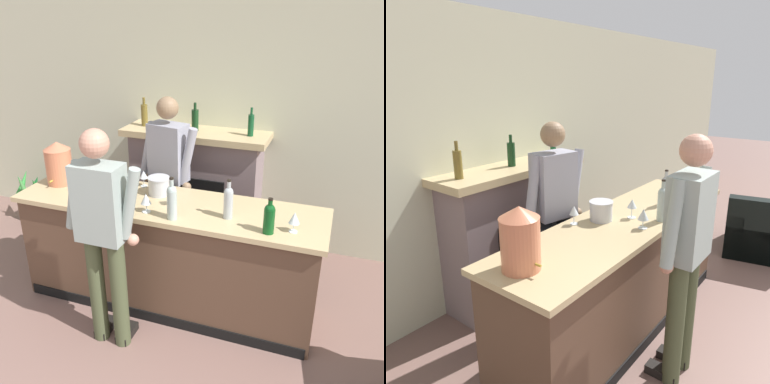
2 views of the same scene
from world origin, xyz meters
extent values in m
cube|color=beige|center=(0.00, 3.99, 1.38)|extent=(12.00, 0.07, 2.75)
cube|color=brown|center=(-0.17, 2.55, 0.49)|extent=(2.63, 0.66, 0.98)
cube|color=tan|center=(-0.17, 2.55, 1.00)|extent=(2.70, 0.73, 0.04)
cube|color=black|center=(-0.17, 2.22, 0.05)|extent=(2.58, 0.01, 0.10)
cube|color=slate|center=(-0.33, 3.73, 0.64)|extent=(1.43, 0.44, 1.27)
cube|color=black|center=(-0.33, 3.50, 0.47)|extent=(0.79, 0.02, 0.81)
cube|color=tan|center=(-0.33, 3.71, 1.31)|extent=(1.59, 0.52, 0.07)
cylinder|color=brown|center=(-0.93, 3.71, 1.46)|extent=(0.07, 0.07, 0.24)
cylinder|color=brown|center=(-0.93, 3.71, 1.62)|extent=(0.03, 0.03, 0.08)
cylinder|color=#133519|center=(-0.33, 3.71, 1.46)|extent=(0.08, 0.08, 0.22)
cylinder|color=#133519|center=(-0.33, 3.71, 1.61)|extent=(0.03, 0.03, 0.07)
cylinder|color=#124624|center=(0.27, 3.71, 1.45)|extent=(0.06, 0.06, 0.22)
cylinder|color=#124624|center=(0.27, 3.71, 1.60)|extent=(0.02, 0.02, 0.07)
cube|color=black|center=(2.24, 1.94, 0.21)|extent=(1.05, 0.94, 0.42)
cube|color=black|center=(1.89, 1.86, 0.39)|extent=(0.33, 0.79, 0.79)
cube|color=black|center=(2.19, 2.22, 0.28)|extent=(0.93, 0.38, 0.56)
cylinder|color=#444B30|center=(-0.32, 1.91, 0.48)|extent=(0.13, 0.13, 0.97)
cube|color=black|center=(-0.32, 1.98, 0.04)|extent=(0.10, 0.24, 0.07)
cylinder|color=#444B30|center=(-0.52, 1.91, 0.48)|extent=(0.13, 0.13, 0.97)
cube|color=black|center=(-0.52, 1.98, 0.04)|extent=(0.10, 0.24, 0.07)
cube|color=#92A19A|center=(-0.42, 1.91, 1.26)|extent=(0.36, 0.22, 0.59)
cylinder|color=#92A19A|center=(-0.19, 1.93, 1.28)|extent=(0.20, 0.08, 0.57)
sphere|color=tan|center=(-0.19, 1.95, 0.98)|extent=(0.09, 0.09, 0.09)
cylinder|color=#92A19A|center=(-0.65, 1.93, 1.28)|extent=(0.20, 0.08, 0.57)
sphere|color=tan|center=(-0.65, 1.95, 0.98)|extent=(0.09, 0.09, 0.09)
sphere|color=tan|center=(-0.42, 1.91, 1.71)|extent=(0.21, 0.21, 0.21)
cylinder|color=black|center=(-0.50, 3.15, 0.49)|extent=(0.13, 0.13, 0.98)
cube|color=black|center=(-0.51, 3.08, 0.04)|extent=(0.15, 0.26, 0.07)
cylinder|color=black|center=(-0.30, 3.11, 0.49)|extent=(0.13, 0.13, 0.98)
cube|color=black|center=(-0.31, 3.04, 0.04)|extent=(0.15, 0.26, 0.07)
cube|color=#9293A3|center=(-0.40, 3.13, 1.27)|extent=(0.40, 0.29, 0.57)
cylinder|color=#9293A3|center=(-0.63, 3.15, 1.27)|extent=(0.20, 0.08, 0.57)
sphere|color=#8A6C4E|center=(-0.63, 3.13, 0.97)|extent=(0.09, 0.09, 0.09)
cylinder|color=#9293A3|center=(-0.18, 3.06, 1.27)|extent=(0.20, 0.08, 0.57)
sphere|color=#8A6C4E|center=(-0.18, 3.04, 0.97)|extent=(0.09, 0.09, 0.09)
sphere|color=#8A6C4E|center=(-0.40, 3.13, 1.70)|extent=(0.21, 0.21, 0.21)
cylinder|color=#C97250|center=(-1.30, 2.62, 1.19)|extent=(0.24, 0.24, 0.33)
cone|color=#C97250|center=(-1.30, 2.62, 1.39)|extent=(0.25, 0.25, 0.07)
cylinder|color=#B29333|center=(-1.30, 2.48, 1.09)|extent=(0.02, 0.04, 0.02)
cylinder|color=silver|center=(-0.31, 2.69, 1.10)|extent=(0.19, 0.19, 0.15)
cylinder|color=silver|center=(-0.31, 2.69, 1.18)|extent=(0.20, 0.20, 0.01)
cylinder|color=#A3ABAE|center=(0.39, 2.45, 1.14)|extent=(0.07, 0.07, 0.23)
sphere|color=#A3ABAE|center=(0.39, 2.45, 1.25)|extent=(0.07, 0.07, 0.07)
cylinder|color=#A3ABAE|center=(0.39, 2.45, 1.29)|extent=(0.03, 0.03, 0.09)
cylinder|color=black|center=(0.39, 2.45, 1.34)|extent=(0.03, 0.03, 0.01)
cylinder|color=#A1B4AF|center=(-0.02, 2.29, 1.14)|extent=(0.08, 0.08, 0.24)
sphere|color=#A1B4AF|center=(-0.02, 2.29, 1.27)|extent=(0.08, 0.08, 0.08)
cylinder|color=#A1B4AF|center=(-0.02, 2.29, 1.31)|extent=(0.03, 0.03, 0.09)
cylinder|color=black|center=(-0.02, 2.29, 1.37)|extent=(0.04, 0.04, 0.01)
cylinder|color=#0D4417|center=(0.74, 2.32, 1.12)|extent=(0.08, 0.08, 0.19)
sphere|color=#0D4417|center=(0.74, 2.32, 1.22)|extent=(0.08, 0.08, 0.08)
cylinder|color=#0D4417|center=(0.74, 2.32, 1.25)|extent=(0.03, 0.03, 0.08)
cylinder|color=black|center=(0.74, 2.32, 1.30)|extent=(0.04, 0.04, 0.01)
cylinder|color=silver|center=(0.91, 2.40, 1.03)|extent=(0.06, 0.06, 0.01)
cylinder|color=silver|center=(0.91, 2.40, 1.06)|extent=(0.01, 0.01, 0.07)
cone|color=silver|center=(0.91, 2.40, 1.14)|extent=(0.08, 0.08, 0.09)
cylinder|color=silver|center=(-0.52, 2.81, 1.03)|extent=(0.06, 0.06, 0.01)
cylinder|color=silver|center=(-0.52, 2.81, 1.07)|extent=(0.01, 0.01, 0.08)
cone|color=silver|center=(-0.52, 2.81, 1.14)|extent=(0.08, 0.08, 0.07)
cylinder|color=silver|center=(-0.27, 2.33, 1.03)|extent=(0.07, 0.07, 0.01)
cylinder|color=silver|center=(-0.27, 2.33, 1.06)|extent=(0.01, 0.01, 0.07)
cone|color=silver|center=(-0.27, 2.33, 1.14)|extent=(0.09, 0.09, 0.09)
cylinder|color=silver|center=(-0.11, 2.52, 1.03)|extent=(0.07, 0.07, 0.01)
cylinder|color=silver|center=(-0.11, 2.52, 1.07)|extent=(0.01, 0.01, 0.08)
cone|color=silver|center=(-0.11, 2.52, 1.15)|extent=(0.08, 0.08, 0.07)
camera|label=1|loc=(1.15, -0.50, 2.57)|focal=40.00mm
camera|label=2|loc=(-2.73, 1.09, 2.14)|focal=35.00mm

